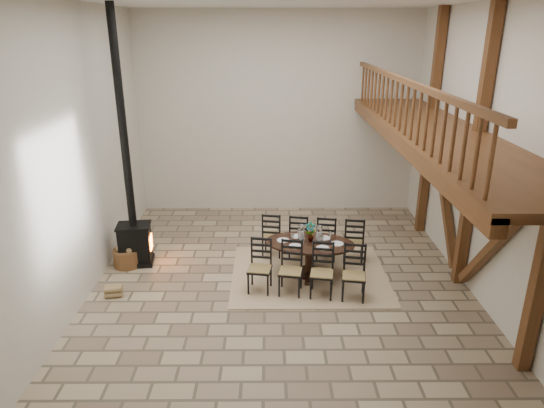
{
  "coord_description": "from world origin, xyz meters",
  "views": [
    {
      "loc": [
        -0.22,
        -8.18,
        4.59
      ],
      "look_at": [
        -0.16,
        0.4,
        1.44
      ],
      "focal_mm": 32.0,
      "sensor_mm": 36.0,
      "label": 1
    }
  ],
  "objects_px": {
    "dining_table": "(309,258)",
    "log_stack": "(114,291)",
    "log_basket": "(127,257)",
    "wood_stove": "(132,212)"
  },
  "relations": [
    {
      "from": "wood_stove",
      "to": "dining_table",
      "type": "bearing_deg",
      "value": -14.96
    },
    {
      "from": "dining_table",
      "to": "log_stack",
      "type": "height_order",
      "value": "dining_table"
    },
    {
      "from": "wood_stove",
      "to": "log_basket",
      "type": "distance_m",
      "value": 0.94
    },
    {
      "from": "dining_table",
      "to": "log_basket",
      "type": "distance_m",
      "value": 3.69
    },
    {
      "from": "wood_stove",
      "to": "log_basket",
      "type": "xyz_separation_m",
      "value": [
        -0.16,
        -0.09,
        -0.93
      ]
    },
    {
      "from": "dining_table",
      "to": "wood_stove",
      "type": "bearing_deg",
      "value": -179.09
    },
    {
      "from": "dining_table",
      "to": "log_stack",
      "type": "distance_m",
      "value": 3.68
    },
    {
      "from": "dining_table",
      "to": "log_stack",
      "type": "xyz_separation_m",
      "value": [
        -3.59,
        -0.78,
        -0.26
      ]
    },
    {
      "from": "dining_table",
      "to": "log_stack",
      "type": "bearing_deg",
      "value": -158.42
    },
    {
      "from": "log_basket",
      "to": "log_stack",
      "type": "relative_size",
      "value": 1.64
    }
  ]
}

